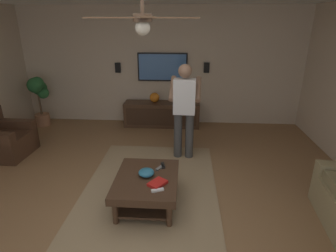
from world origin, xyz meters
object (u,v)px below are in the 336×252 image
object	(u,v)px
remote_white	(158,190)
ceiling_fan	(143,21)
potted_plant_tall	(39,94)
remote_grey	(160,168)
media_console	(162,114)
bowl	(146,172)
remote_black	(163,165)
armchair	(3,141)
tv	(162,67)
book	(158,183)
wall_speaker_right	(118,68)
person_standing	(184,107)
coffee_table	(147,184)
vase_round	(155,97)
wall_speaker_left	(207,68)

from	to	relation	value
remote_white	ceiling_fan	distance (m)	1.89
potted_plant_tall	remote_grey	bearing A→B (deg)	-130.70
media_console	bowl	world-z (taller)	media_console
remote_black	potted_plant_tall	bearing A→B (deg)	-141.32
remote_grey	ceiling_fan	xyz separation A→B (m)	(-0.24, 0.13, 1.87)
armchair	tv	bearing A→B (deg)	36.93
remote_white	remote_grey	distance (m)	0.53
book	tv	bearing A→B (deg)	-140.43
ceiling_fan	wall_speaker_right	bearing A→B (deg)	18.94
person_standing	remote_grey	bearing A→B (deg)	168.75
tv	ceiling_fan	size ratio (longest dim) A/B	0.93
coffee_table	book	world-z (taller)	book
armchair	person_standing	xyz separation A→B (m)	(0.15, -3.23, 0.65)
vase_round	wall_speaker_right	distance (m)	1.08
vase_round	wall_speaker_left	xyz separation A→B (m)	(0.23, -1.15, 0.64)
bowl	book	xyz separation A→B (m)	(-0.20, -0.16, -0.03)
remote_white	ceiling_fan	size ratio (longest dim) A/B	0.12
coffee_table	remote_grey	world-z (taller)	remote_grey
remote_white	armchair	bearing A→B (deg)	-48.75
coffee_table	potted_plant_tall	bearing A→B (deg)	45.38
armchair	person_standing	distance (m)	3.30
remote_white	book	bearing A→B (deg)	-105.39
bowl	person_standing	bearing A→B (deg)	-18.82
person_standing	remote_white	bearing A→B (deg)	173.92
remote_white	remote_black	size ratio (longest dim) A/B	1.00
armchair	remote_black	distance (m)	3.11
coffee_table	wall_speaker_right	bearing A→B (deg)	18.75
potted_plant_tall	vase_round	size ratio (longest dim) A/B	5.22
armchair	tv	xyz separation A→B (m)	(1.93, -2.71, 1.03)
book	bowl	bearing A→B (deg)	-104.06
media_console	person_standing	xyz separation A→B (m)	(-1.54, -0.52, 0.66)
person_standing	coffee_table	bearing A→B (deg)	165.28
media_console	bowl	distance (m)	2.90
bowl	book	size ratio (longest dim) A/B	0.93
coffee_table	remote_white	world-z (taller)	remote_white
person_standing	potted_plant_tall	distance (m)	3.56
potted_plant_tall	book	world-z (taller)	potted_plant_tall
coffee_table	wall_speaker_left	size ratio (longest dim) A/B	4.55
person_standing	wall_speaker_right	xyz separation A→B (m)	(1.79, 1.54, 0.35)
armchair	remote_white	distance (m)	3.33
person_standing	remote_grey	distance (m)	1.32
coffee_table	wall_speaker_right	xyz separation A→B (m)	(3.19, 1.08, 0.99)
bowl	wall_speaker_right	bearing A→B (deg)	18.86
coffee_table	remote_black	xyz separation A→B (m)	(0.30, -0.19, 0.12)
book	ceiling_fan	xyz separation A→B (m)	(0.15, 0.14, 1.86)
tv	potted_plant_tall	distance (m)	2.84
wall_speaker_right	remote_black	bearing A→B (deg)	-156.30
coffee_table	wall_speaker_left	bearing A→B (deg)	-16.17
tv	remote_grey	world-z (taller)	tv
remote_black	vase_round	distance (m)	2.71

